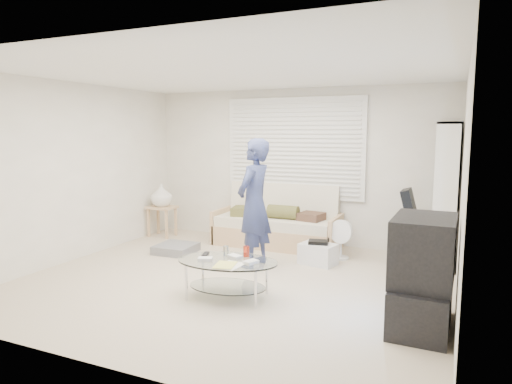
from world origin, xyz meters
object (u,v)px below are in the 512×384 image
at_px(futon_sofa, 277,226).
at_px(bookshelf, 446,195).
at_px(tv_unit, 422,274).
at_px(coffee_table, 228,267).

height_order(futon_sofa, bookshelf, bookshelf).
relative_size(tv_unit, coffee_table, 0.86).
bearing_deg(tv_unit, coffee_table, -178.29).
height_order(futon_sofa, tv_unit, tv_unit).
bearing_deg(futon_sofa, bookshelf, -2.48).
distance_m(bookshelf, tv_unit, 2.27).
xyz_separation_m(bookshelf, tv_unit, (-0.13, -2.22, -0.46)).
relative_size(bookshelf, coffee_table, 1.60).
relative_size(futon_sofa, bookshelf, 1.03).
xyz_separation_m(futon_sofa, bookshelf, (2.47, -0.11, 0.65)).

